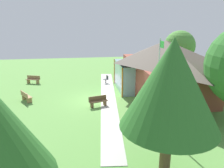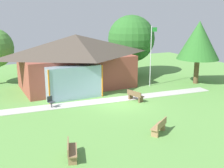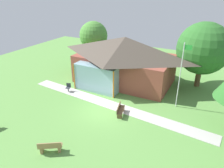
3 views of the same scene
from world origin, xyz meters
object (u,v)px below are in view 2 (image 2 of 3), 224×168
at_px(pavilion, 76,60).
at_px(flagpole, 151,53).
at_px(patio_chair_west, 51,102).
at_px(bench_front_left, 71,151).
at_px(tree_east_hedge, 199,40).
at_px(tree_behind_pavilion_right, 131,39).
at_px(bench_rear_near_path, 135,96).
at_px(bench_front_center, 159,127).

bearing_deg(pavilion, flagpole, -23.53).
height_order(flagpole, patio_chair_west, flagpole).
xyz_separation_m(bench_front_left, patio_chair_west, (1.14, 7.93, 0.01)).
bearing_deg(tree_east_hedge, tree_behind_pavilion_right, 119.13).
relative_size(pavilion, bench_rear_near_path, 7.01).
bearing_deg(pavilion, tree_behind_pavilion_right, 18.76).
xyz_separation_m(pavilion, flagpole, (6.45, -2.81, 0.58)).
xyz_separation_m(pavilion, bench_front_center, (0.58, -12.29, -2.16)).
xyz_separation_m(pavilion, bench_front_left, (-4.95, -12.77, -2.16)).
relative_size(pavilion, tree_behind_pavilion_right, 1.64).
bearing_deg(patio_chair_west, flagpole, 171.48).
xyz_separation_m(flagpole, bench_front_left, (-11.40, -9.97, -2.74)).
distance_m(pavilion, flagpole, 7.05).
relative_size(bench_front_left, tree_east_hedge, 0.25).
height_order(flagpole, tree_behind_pavilion_right, tree_behind_pavilion_right).
relative_size(bench_rear_near_path, patio_chair_west, 1.82).
xyz_separation_m(bench_rear_near_path, tree_east_hedge, (8.47, 2.25, 3.86)).
height_order(bench_front_left, patio_chair_west, patio_chair_west).
bearing_deg(pavilion, bench_front_center, -87.31).
relative_size(patio_chair_west, tree_behind_pavilion_right, 0.13).
relative_size(bench_front_center, tree_behind_pavilion_right, 0.22).
relative_size(tree_east_hedge, tree_behind_pavilion_right, 0.92).
bearing_deg(tree_behind_pavilion_right, pavilion, -161.24).
xyz_separation_m(bench_front_center, tree_behind_pavilion_right, (6.87, 14.82, 3.65)).
bearing_deg(tree_east_hedge, flagpole, 165.38).
height_order(patio_chair_west, tree_east_hedge, tree_east_hedge).
relative_size(pavilion, flagpole, 1.92).
bearing_deg(flagpole, pavilion, 156.47).
distance_m(bench_front_center, tree_behind_pavilion_right, 16.74).
bearing_deg(bench_front_left, tree_behind_pavilion_right, 159.56).
bearing_deg(patio_chair_west, pavilion, -147.97).
distance_m(flagpole, bench_front_center, 11.48).
bearing_deg(bench_rear_near_path, tree_east_hedge, 90.13).
bearing_deg(tree_behind_pavilion_right, bench_front_center, -114.88).
xyz_separation_m(bench_front_center, tree_east_hedge, (10.52, 8.27, 3.86)).
bearing_deg(bench_rear_near_path, bench_front_center, -33.57).
bearing_deg(tree_behind_pavilion_right, patio_chair_west, -146.79).
bearing_deg(bench_front_center, flagpole, 25.16).
bearing_deg(bench_front_left, tree_east_hedge, 137.19).
bearing_deg(pavilion, tree_east_hedge, -19.91).
height_order(pavilion, tree_east_hedge, tree_east_hedge).
relative_size(bench_front_left, bench_rear_near_path, 1.00).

